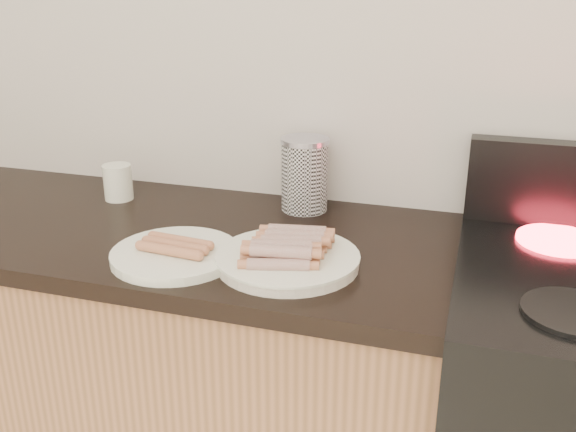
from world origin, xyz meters
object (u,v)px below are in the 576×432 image
(mug, at_px, (118,182))
(canister, at_px, (305,174))
(main_plate, at_px, (288,261))
(side_plate, at_px, (175,254))

(mug, bearing_deg, canister, 8.05)
(canister, bearing_deg, main_plate, -79.98)
(main_plate, relative_size, mug, 3.14)
(mug, bearing_deg, main_plate, -25.44)
(main_plate, relative_size, side_plate, 1.08)
(canister, height_order, mug, canister)
(main_plate, height_order, side_plate, same)
(side_plate, bearing_deg, canister, 64.49)
(side_plate, xyz_separation_m, mug, (-0.32, 0.31, 0.04))
(canister, bearing_deg, side_plate, -115.51)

